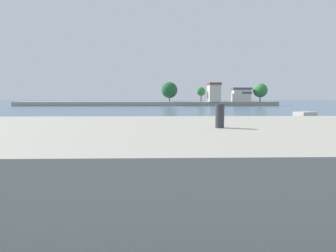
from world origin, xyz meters
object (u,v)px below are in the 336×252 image
moored_boat_2 (123,128)px  moored_boat_6 (305,123)px  moored_boat_4 (228,125)px  mooring_bollard (220,116)px  mooring_buoy_0 (70,129)px  moored_boat_3 (169,125)px  mooring_buoy_1 (192,142)px  moored_boat_5 (261,122)px  moored_boat_1 (44,132)px

moored_boat_2 → moored_boat_6: (18.03, 2.56, 0.18)m
moored_boat_2 → moored_boat_4: size_ratio=0.92×
mooring_bollard → moored_boat_4: bearing=75.5°
moored_boat_4 → mooring_buoy_0: moored_boat_4 is taller
moored_boat_6 → moored_boat_4: bearing=161.6°
moored_boat_2 → moored_boat_3: size_ratio=0.80×
moored_boat_4 → mooring_buoy_1: (-4.55, -8.16, -0.28)m
moored_boat_3 → moored_boat_5: bearing=10.0°
moored_boat_6 → moored_boat_3: bearing=160.0°
moored_boat_2 → mooring_buoy_1: 7.93m
moored_boat_1 → moored_boat_4: size_ratio=0.96×
moored_boat_4 → mooring_buoy_0: size_ratio=17.21×
mooring_bollard → moored_boat_4: mooring_bollard is taller
moored_boat_5 → moored_boat_3: bearing=-174.2°
mooring_buoy_0 → mooring_buoy_1: (11.28, -8.34, 0.04)m
mooring_buoy_1 → moored_boat_2: bearing=135.3°
moored_boat_2 → mooring_bollard: bearing=-82.0°
moored_boat_3 → mooring_buoy_0: size_ratio=19.82×
moored_boat_2 → mooring_buoy_1: bearing=-52.5°
moored_boat_2 → moored_boat_6: bearing=0.3°
moored_boat_6 → mooring_buoy_1: (-12.40, -8.14, -0.49)m
moored_boat_2 → moored_boat_1: bearing=-168.4°
moored_boat_1 → mooring_buoy_1: bearing=-15.6°
mooring_bollard → mooring_buoy_0: size_ratio=2.30×
moored_boat_5 → mooring_buoy_1: size_ratio=11.94×
moored_boat_4 → moored_boat_6: size_ratio=0.87×
moored_boat_1 → mooring_buoy_1: moored_boat_1 is taller
moored_boat_2 → moored_boat_6: size_ratio=0.80×
moored_boat_5 → moored_boat_2: bearing=-167.3°
moored_boat_1 → mooring_buoy_0: moored_boat_1 is taller
mooring_buoy_0 → mooring_buoy_1: mooring_buoy_1 is taller
moored_boat_4 → mooring_buoy_1: size_ratio=13.51×
moored_boat_1 → moored_boat_4: moored_boat_4 is taller
mooring_bollard → moored_boat_2: mooring_bollard is taller
mooring_buoy_1 → moored_boat_6: bearing=33.3°
mooring_bollard → moored_boat_3: 20.72m
moored_boat_2 → mooring_buoy_0: moored_boat_2 is taller
mooring_buoy_0 → moored_boat_3: bearing=1.3°
moored_boat_2 → mooring_buoy_0: (-5.65, 2.76, -0.34)m
moored_boat_1 → moored_boat_5: size_ratio=1.08×
moored_boat_6 → mooring_buoy_0: size_ratio=19.82×
moored_boat_3 → moored_boat_4: 5.99m
moored_boat_5 → mooring_buoy_1: moored_boat_5 is taller
mooring_bollard → moored_boat_5: size_ratio=0.15×
moored_boat_4 → mooring_buoy_1: 9.34m
moored_boat_1 → mooring_bollard: bearing=-53.7°
moored_boat_1 → mooring_buoy_1: 12.24m
moored_boat_4 → moored_boat_3: bearing=173.7°
mooring_buoy_1 → moored_boat_3: bearing=99.4°
moored_boat_1 → moored_boat_6: bearing=11.7°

